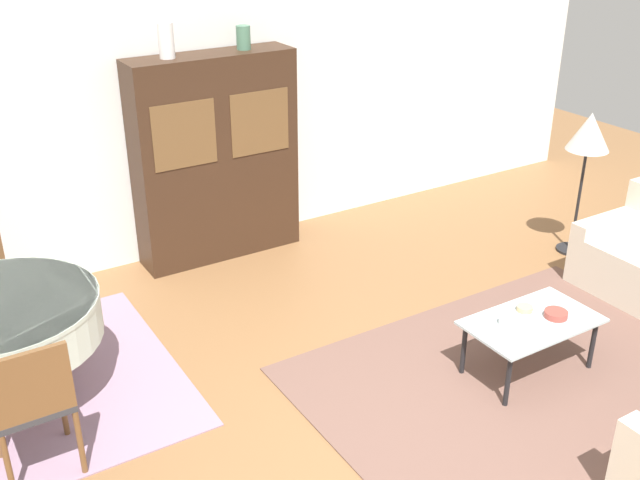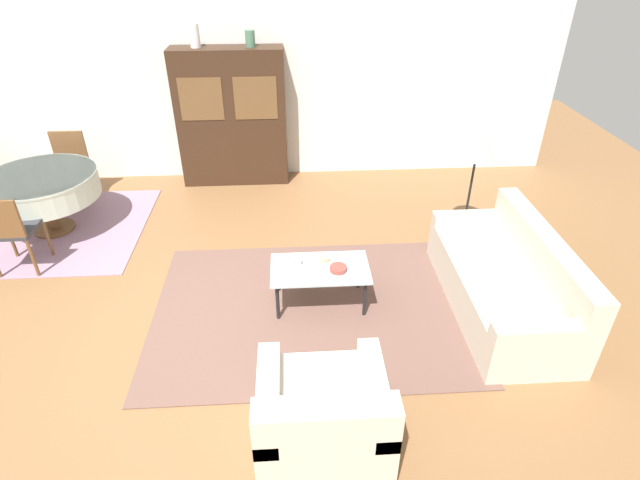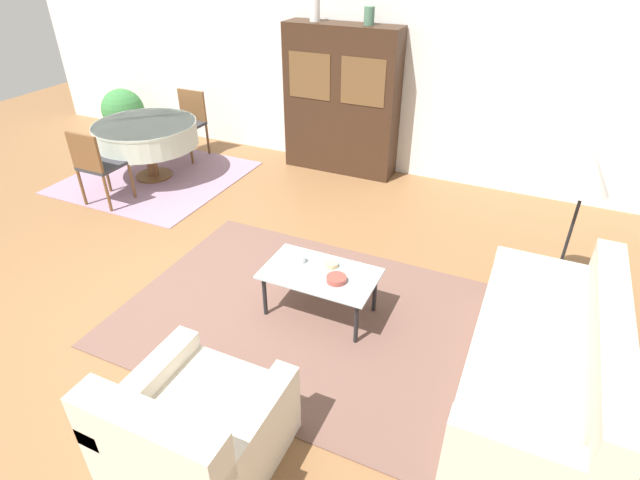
{
  "view_description": "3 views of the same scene",
  "coord_description": "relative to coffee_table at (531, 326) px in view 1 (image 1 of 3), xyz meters",
  "views": [
    {
      "loc": [
        -2.29,
        -2.64,
        3.21
      ],
      "look_at": [
        0.2,
        1.4,
        0.95
      ],
      "focal_mm": 42.0,
      "sensor_mm": 36.0,
      "label": 1
    },
    {
      "loc": [
        1.11,
        -3.51,
        3.24
      ],
      "look_at": [
        1.36,
        0.42,
        0.75
      ],
      "focal_mm": 28.0,
      "sensor_mm": 36.0,
      "label": 2
    },
    {
      "loc": [
        2.77,
        -2.65,
        2.86
      ],
      "look_at": [
        1.36,
        0.42,
        0.75
      ],
      "focal_mm": 28.0,
      "sensor_mm": 36.0,
      "label": 3
    }
  ],
  "objects": [
    {
      "name": "ground_plane",
      "position": [
        -1.36,
        -0.42,
        -0.39
      ],
      "size": [
        14.0,
        14.0,
        0.0
      ],
      "primitive_type": "plane",
      "color": "brown"
    },
    {
      "name": "wall_back",
      "position": [
        -1.36,
        3.21,
        0.96
      ],
      "size": [
        10.0,
        0.06,
        2.7
      ],
      "color": "white",
      "rests_on": "ground_plane"
    },
    {
      "name": "area_rug",
      "position": [
        -0.1,
        -0.1,
        -0.38
      ],
      "size": [
        3.09,
        2.26,
        0.01
      ],
      "color": "brown",
      "rests_on": "ground_plane"
    },
    {
      "name": "dining_rug",
      "position": [
        -3.2,
        1.63,
        -0.38
      ],
      "size": [
        2.13,
        2.07,
        0.01
      ],
      "color": "gray",
      "rests_on": "ground_plane"
    },
    {
      "name": "coffee_table",
      "position": [
        0.0,
        0.0,
        0.0
      ],
      "size": [
        0.96,
        0.56,
        0.42
      ],
      "color": "black",
      "rests_on": "area_rug"
    },
    {
      "name": "display_cabinet",
      "position": [
        -1.05,
        2.96,
        0.56
      ],
      "size": [
        1.51,
        0.41,
        1.9
      ],
      "color": "#382316",
      "rests_on": "ground_plane"
    },
    {
      "name": "dining_table",
      "position": [
        -3.23,
        1.63,
        0.22
      ],
      "size": [
        1.31,
        1.31,
        0.74
      ],
      "color": "brown",
      "rests_on": "dining_rug"
    },
    {
      "name": "dining_chair_near",
      "position": [
        -3.23,
        0.76,
        0.16
      ],
      "size": [
        0.44,
        0.44,
        0.92
      ],
      "color": "brown",
      "rests_on": "dining_rug"
    },
    {
      "name": "floor_lamp",
      "position": [
        1.84,
        1.2,
        0.76
      ],
      "size": [
        0.39,
        0.39,
        1.37
      ],
      "color": "black",
      "rests_on": "ground_plane"
    },
    {
      "name": "cup",
      "position": [
        -0.21,
        0.07,
        0.08
      ],
      "size": [
        0.07,
        0.07,
        0.07
      ],
      "color": "white",
      "rests_on": "coffee_table"
    },
    {
      "name": "bowl",
      "position": [
        0.17,
        -0.06,
        0.07
      ],
      "size": [
        0.17,
        0.17,
        0.05
      ],
      "color": "#9E4238",
      "rests_on": "coffee_table"
    },
    {
      "name": "bowl_small",
      "position": [
        0.05,
        0.12,
        0.06
      ],
      "size": [
        0.12,
        0.12,
        0.04
      ],
      "color": "tan",
      "rests_on": "coffee_table"
    },
    {
      "name": "vase_tall",
      "position": [
        -1.43,
        2.96,
        1.66
      ],
      "size": [
        0.13,
        0.13,
        0.29
      ],
      "color": "white",
      "rests_on": "display_cabinet"
    },
    {
      "name": "vase_short",
      "position": [
        -0.72,
        2.96,
        1.61
      ],
      "size": [
        0.12,
        0.12,
        0.21
      ],
      "color": "#4C7A60",
      "rests_on": "display_cabinet"
    }
  ]
}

